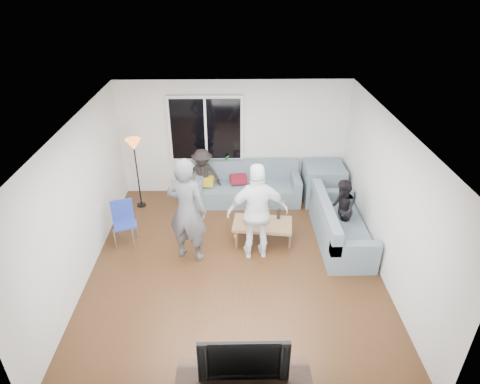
{
  "coord_description": "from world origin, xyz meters",
  "views": [
    {
      "loc": [
        -0.02,
        -5.71,
        4.69
      ],
      "look_at": [
        0.1,
        0.6,
        1.15
      ],
      "focal_mm": 30.65,
      "sensor_mm": 36.0,
      "label": 1
    }
  ],
  "objects_px": {
    "tv_console": "(243,383)",
    "sofa_back_section": "(248,184)",
    "player_left": "(187,211)",
    "spectator_back": "(203,176)",
    "sofa_right_section": "(342,223)",
    "television": "(244,354)",
    "floor_lamp": "(137,174)",
    "player_right": "(258,212)",
    "spectator_right": "(341,210)",
    "coffee_table": "(262,232)",
    "side_chair": "(125,224)"
  },
  "relations": [
    {
      "from": "sofa_back_section",
      "to": "coffee_table",
      "type": "distance_m",
      "value": 1.57
    },
    {
      "from": "floor_lamp",
      "to": "side_chair",
      "type": "bearing_deg",
      "value": -90.0
    },
    {
      "from": "sofa_back_section",
      "to": "player_right",
      "type": "distance_m",
      "value": 2.04
    },
    {
      "from": "sofa_right_section",
      "to": "television",
      "type": "xyz_separation_m",
      "value": [
        -1.94,
        -3.17,
        0.32
      ]
    },
    {
      "from": "player_left",
      "to": "player_right",
      "type": "xyz_separation_m",
      "value": [
        1.21,
        0.02,
        -0.06
      ]
    },
    {
      "from": "sofa_right_section",
      "to": "side_chair",
      "type": "relative_size",
      "value": 2.33
    },
    {
      "from": "player_right",
      "to": "tv_console",
      "type": "relative_size",
      "value": 1.14
    },
    {
      "from": "floor_lamp",
      "to": "sofa_right_section",
      "type": "bearing_deg",
      "value": -19.17
    },
    {
      "from": "spectator_right",
      "to": "sofa_back_section",
      "type": "bearing_deg",
      "value": -123.38
    },
    {
      "from": "side_chair",
      "to": "television",
      "type": "height_order",
      "value": "television"
    },
    {
      "from": "television",
      "to": "sofa_right_section",
      "type": "bearing_deg",
      "value": 58.59
    },
    {
      "from": "coffee_table",
      "to": "player_left",
      "type": "bearing_deg",
      "value": -160.86
    },
    {
      "from": "player_right",
      "to": "television",
      "type": "bearing_deg",
      "value": 78.94
    },
    {
      "from": "side_chair",
      "to": "player_left",
      "type": "distance_m",
      "value": 1.42
    },
    {
      "from": "coffee_table",
      "to": "floor_lamp",
      "type": "height_order",
      "value": "floor_lamp"
    },
    {
      "from": "spectator_right",
      "to": "tv_console",
      "type": "xyz_separation_m",
      "value": [
        -1.94,
        -3.34,
        -0.39
      ]
    },
    {
      "from": "coffee_table",
      "to": "television",
      "type": "bearing_deg",
      "value": -97.86
    },
    {
      "from": "player_left",
      "to": "spectator_right",
      "type": "bearing_deg",
      "value": -150.06
    },
    {
      "from": "sofa_right_section",
      "to": "tv_console",
      "type": "xyz_separation_m",
      "value": [
        -1.94,
        -3.17,
        -0.2
      ]
    },
    {
      "from": "spectator_right",
      "to": "spectator_back",
      "type": "height_order",
      "value": "spectator_back"
    },
    {
      "from": "spectator_right",
      "to": "spectator_back",
      "type": "bearing_deg",
      "value": -112.02
    },
    {
      "from": "coffee_table",
      "to": "television",
      "type": "height_order",
      "value": "television"
    },
    {
      "from": "side_chair",
      "to": "spectator_back",
      "type": "height_order",
      "value": "spectator_back"
    },
    {
      "from": "player_left",
      "to": "spectator_back",
      "type": "xyz_separation_m",
      "value": [
        0.13,
        2.03,
        -0.36
      ]
    },
    {
      "from": "sofa_back_section",
      "to": "spectator_right",
      "type": "xyz_separation_m",
      "value": [
        1.72,
        -1.43,
        0.18
      ]
    },
    {
      "from": "coffee_table",
      "to": "spectator_back",
      "type": "xyz_separation_m",
      "value": [
        -1.21,
        1.57,
        0.42
      ]
    },
    {
      "from": "player_left",
      "to": "spectator_right",
      "type": "relative_size",
      "value": 1.62
    },
    {
      "from": "coffee_table",
      "to": "side_chair",
      "type": "distance_m",
      "value": 2.59
    },
    {
      "from": "player_right",
      "to": "floor_lamp",
      "type": "bearing_deg",
      "value": -40.88
    },
    {
      "from": "player_right",
      "to": "tv_console",
      "type": "height_order",
      "value": "player_right"
    },
    {
      "from": "sofa_right_section",
      "to": "television",
      "type": "distance_m",
      "value": 3.73
    },
    {
      "from": "floor_lamp",
      "to": "player_right",
      "type": "bearing_deg",
      "value": -36.3
    },
    {
      "from": "tv_console",
      "to": "television",
      "type": "relative_size",
      "value": 1.53
    },
    {
      "from": "sofa_right_section",
      "to": "coffee_table",
      "type": "height_order",
      "value": "sofa_right_section"
    },
    {
      "from": "coffee_table",
      "to": "tv_console",
      "type": "xyz_separation_m",
      "value": [
        -0.45,
        -3.23,
        0.02
      ]
    },
    {
      "from": "sofa_right_section",
      "to": "player_left",
      "type": "height_order",
      "value": "player_left"
    },
    {
      "from": "spectator_right",
      "to": "side_chair",
      "type": "bearing_deg",
      "value": -81.59
    },
    {
      "from": "coffee_table",
      "to": "player_right",
      "type": "xyz_separation_m",
      "value": [
        -0.13,
        -0.45,
        0.72
      ]
    },
    {
      "from": "tv_console",
      "to": "sofa_back_section",
      "type": "bearing_deg",
      "value": 87.41
    },
    {
      "from": "sofa_back_section",
      "to": "sofa_right_section",
      "type": "distance_m",
      "value": 2.35
    },
    {
      "from": "sofa_right_section",
      "to": "floor_lamp",
      "type": "relative_size",
      "value": 1.28
    },
    {
      "from": "spectator_back",
      "to": "television",
      "type": "distance_m",
      "value": 4.86
    },
    {
      "from": "sofa_back_section",
      "to": "spectator_right",
      "type": "bearing_deg",
      "value": -39.73
    },
    {
      "from": "floor_lamp",
      "to": "player_left",
      "type": "bearing_deg",
      "value": -55.85
    },
    {
      "from": "side_chair",
      "to": "player_right",
      "type": "bearing_deg",
      "value": -28.88
    },
    {
      "from": "spectator_back",
      "to": "coffee_table",
      "type": "bearing_deg",
      "value": -48.29
    },
    {
      "from": "player_left",
      "to": "spectator_back",
      "type": "bearing_deg",
      "value": -75.09
    },
    {
      "from": "player_left",
      "to": "player_right",
      "type": "distance_m",
      "value": 1.22
    },
    {
      "from": "player_right",
      "to": "spectator_back",
      "type": "height_order",
      "value": "player_right"
    },
    {
      "from": "sofa_right_section",
      "to": "tv_console",
      "type": "height_order",
      "value": "sofa_right_section"
    }
  ]
}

